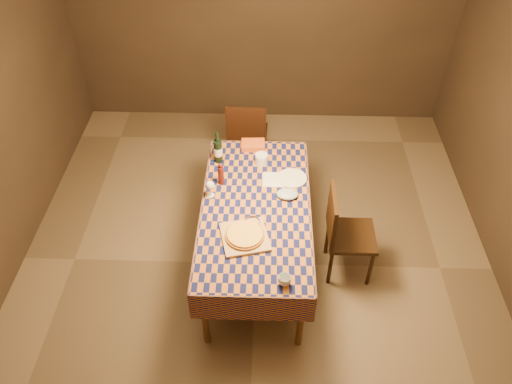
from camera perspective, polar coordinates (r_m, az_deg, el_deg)
room at (r=3.87m, az=-0.02°, el=4.33°), size 5.00×5.10×2.70m
dining_table at (r=4.32m, az=-0.02°, el=-2.44°), size 0.94×1.84×0.77m
cutting_board at (r=4.02m, az=-1.28°, el=-5.16°), size 0.44×0.44×0.02m
pizza at (r=4.00m, az=-1.28°, el=-4.91°), size 0.39×0.39×0.03m
pepper_mill at (r=4.42m, az=-4.03°, el=2.06°), size 0.06×0.06×0.23m
bowl at (r=4.11m, az=-0.42°, el=-3.54°), size 0.16×0.16×0.04m
wine_glass at (r=4.31m, az=-5.29°, el=0.70°), size 0.09×0.09×0.16m
wine_bottle at (r=4.65m, az=-4.37°, el=4.74°), size 0.09×0.09×0.33m
deli_tub at (r=4.66m, az=0.63°, el=3.81°), size 0.14×0.14×0.10m
takeout_container at (r=4.86m, az=-0.33°, el=5.40°), size 0.23×0.17×0.06m
white_plate at (r=4.53m, az=4.14°, el=1.58°), size 0.29×0.29×0.02m
tumbler at (r=3.72m, az=3.28°, el=-10.03°), size 0.12×0.12×0.08m
flour_patch at (r=4.52m, az=2.40°, el=1.42°), size 0.26×0.20×0.00m
flour_bag at (r=4.35m, az=3.62°, el=-0.23°), size 0.20×0.15×0.06m
chair_far at (r=5.47m, az=-1.04°, el=6.68°), size 0.44×0.45×0.93m
chair_right at (r=4.48m, az=9.91°, el=-4.33°), size 0.43×0.42×0.93m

